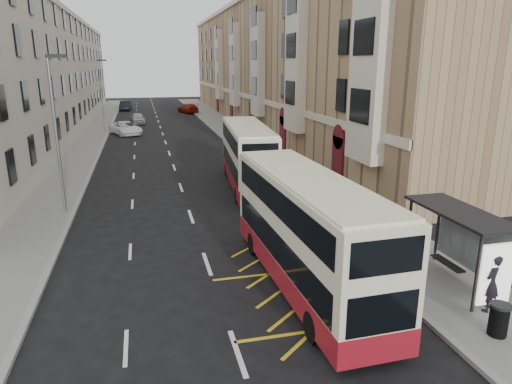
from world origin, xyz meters
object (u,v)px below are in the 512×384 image
object	(u,v)px
double_decker_front	(307,232)
car_dark	(125,106)
street_lamp_far	(102,92)
pedestrian_mid	(401,231)
street_lamp_near	(56,127)
double_decker_rear	(248,156)
car_silver	(138,118)
litter_bin	(499,319)
pedestrian_near	(491,283)
bus_shelter	(469,234)
pedestrian_far	(382,224)
car_red	(188,108)
white_van	(126,128)

from	to	relation	value
double_decker_front	car_dark	xyz separation A→B (m)	(-7.91, 67.63, -1.26)
street_lamp_far	pedestrian_mid	distance (m)	41.82
double_decker_front	street_lamp_near	bearing A→B (deg)	130.04
double_decker_rear	car_silver	size ratio (longest dim) A/B	2.46
double_decker_front	litter_bin	size ratio (longest dim) A/B	10.49
double_decker_rear	pedestrian_near	bearing A→B (deg)	-71.80
double_decker_rear	car_dark	world-z (taller)	double_decker_rear
street_lamp_near	pedestrian_near	bearing A→B (deg)	-43.93
bus_shelter	pedestrian_near	world-z (taller)	bus_shelter
bus_shelter	car_dark	size ratio (longest dim) A/B	0.87
car_dark	pedestrian_mid	bearing A→B (deg)	-75.54
street_lamp_far	pedestrian_far	size ratio (longest dim) A/B	4.40
street_lamp_far	double_decker_front	xyz separation A→B (m)	(9.51, -40.70, -2.57)
litter_bin	pedestrian_far	xyz separation A→B (m)	(0.18, 7.05, 0.40)
pedestrian_mid	pedestrian_far	bearing A→B (deg)	71.40
pedestrian_near	street_lamp_near	bearing A→B (deg)	-75.52
street_lamp_near	double_decker_front	size ratio (longest dim) A/B	0.78
pedestrian_near	car_dark	distance (m)	72.03
bus_shelter	litter_bin	distance (m)	3.28
car_red	litter_bin	bearing A→B (deg)	76.72
car_red	street_lamp_near	bearing A→B (deg)	61.92
car_dark	car_red	xyz separation A→B (m)	(9.96, -6.48, -0.05)
street_lamp_far	car_dark	distance (m)	27.25
street_lamp_near	pedestrian_mid	distance (m)	17.25
litter_bin	pedestrian_near	size ratio (longest dim) A/B	0.52
street_lamp_near	street_lamp_far	distance (m)	30.00
pedestrian_near	pedestrian_mid	world-z (taller)	pedestrian_mid
double_decker_rear	car_dark	bearing A→B (deg)	104.63
pedestrian_far	car_red	xyz separation A→B (m)	(-2.37, 58.57, -0.31)
litter_bin	car_silver	size ratio (longest dim) A/B	0.23
street_lamp_near	car_dark	bearing A→B (deg)	88.40
street_lamp_far	car_silver	distance (m)	9.66
pedestrian_far	white_van	world-z (taller)	pedestrian_far
pedestrian_far	pedestrian_near	bearing A→B (deg)	108.32
street_lamp_near	pedestrian_near	distance (m)	20.39
pedestrian_near	pedestrian_far	size ratio (longest dim) A/B	1.04
street_lamp_near	car_red	xyz separation A→B (m)	(11.55, 50.45, -3.88)
bus_shelter	pedestrian_near	size ratio (longest dim) A/B	2.26
bus_shelter	white_van	xyz separation A→B (m)	(-12.36, 40.77, -1.41)
litter_bin	car_red	xyz separation A→B (m)	(-2.19, 65.62, 0.10)
double_decker_rear	bus_shelter	bearing A→B (deg)	-69.74
bus_shelter	car_silver	bearing A→B (deg)	102.34
pedestrian_far	street_lamp_near	bearing A→B (deg)	-17.24
pedestrian_near	car_dark	bearing A→B (deg)	-111.29
pedestrian_near	litter_bin	bearing A→B (deg)	28.04
street_lamp_near	white_van	distance (m)	28.74
car_red	double_decker_rear	bearing A→B (deg)	73.60
street_lamp_near	car_silver	size ratio (longest dim) A/B	1.92
double_decker_rear	car_silver	xyz separation A→B (m)	(-6.88, 35.00, -1.33)
street_lamp_far	pedestrian_far	bearing A→B (deg)	-69.94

